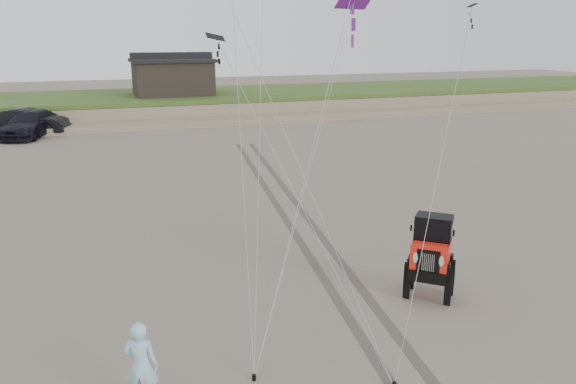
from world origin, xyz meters
The scene contains 9 objects.
ground centered at (0.00, 0.00, 0.00)m, with size 160.00×160.00×0.00m, color #6B6054.
dune_ridge centered at (0.00, 37.50, 0.82)m, with size 160.00×14.25×1.73m.
cabin centered at (2.00, 37.00, 3.24)m, with size 6.40×5.40×3.35m.
truck_b centered at (-8.56, 31.12, 0.86)m, with size 1.82×5.21×1.72m, color black.
truck_c centered at (-8.32, 30.15, 0.84)m, with size 2.34×5.77×1.67m, color black.
jeep centered at (2.97, 1.34, 0.84)m, with size 1.95×4.52×1.68m, color red, non-canonical shape.
man centered at (-4.20, -0.70, 0.83)m, with size 0.60×0.40×1.65m, color #99C3ED.
stake_main centered at (-2.15, -0.60, 0.06)m, with size 0.08×0.08×0.12m, color black.
tire_tracks centered at (2.00, 8.00, 0.00)m, with size 5.22×29.74×0.01m.
Camera 1 is at (-4.67, -9.61, 6.33)m, focal length 35.00 mm.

